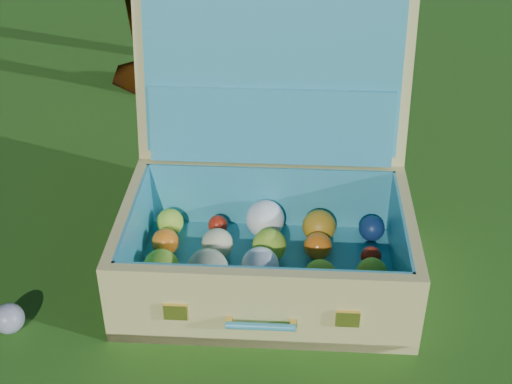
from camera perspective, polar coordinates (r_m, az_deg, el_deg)
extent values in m
plane|color=#215114|center=(1.65, -5.99, -5.13)|extent=(60.00, 60.00, 0.00)
sphere|color=#457DB5|center=(1.52, -19.18, -9.54)|extent=(0.06, 0.06, 0.06)
cube|color=#DECE77|center=(1.56, 0.79, -6.83)|extent=(0.71, 0.58, 0.02)
cube|color=#DECE77|center=(1.37, 0.44, -9.40)|extent=(0.58, 0.22, 0.18)
cube|color=#DECE77|center=(1.67, 1.12, -0.50)|extent=(0.58, 0.22, 0.18)
cube|color=#DECE77|center=(1.55, -10.07, -4.06)|extent=(0.14, 0.35, 0.18)
cube|color=#DECE77|center=(1.53, 11.85, -4.80)|extent=(0.14, 0.35, 0.18)
cube|color=teal|center=(1.55, 0.80, -6.43)|extent=(0.65, 0.52, 0.01)
cube|color=teal|center=(1.37, 0.47, -8.66)|extent=(0.54, 0.19, 0.16)
cube|color=teal|center=(1.65, 1.10, -0.45)|extent=(0.54, 0.19, 0.16)
cube|color=teal|center=(1.54, -9.60, -3.75)|extent=(0.12, 0.34, 0.16)
cube|color=teal|center=(1.52, 11.37, -4.46)|extent=(0.12, 0.34, 0.16)
cube|color=#DECE77|center=(1.59, 1.33, 9.48)|extent=(0.61, 0.30, 0.40)
cube|color=teal|center=(1.57, 1.31, 9.32)|extent=(0.56, 0.25, 0.35)
cube|color=teal|center=(1.59, 1.21, 5.26)|extent=(0.53, 0.22, 0.17)
cube|color=#F2C659|center=(1.37, -6.46, -9.50)|extent=(0.05, 0.02, 0.04)
cube|color=#F2C659|center=(1.36, 7.34, -10.02)|extent=(0.05, 0.02, 0.04)
cylinder|color=teal|center=(1.36, 0.37, -10.71)|extent=(0.13, 0.06, 0.01)
cube|color=#F2C659|center=(1.37, -2.20, -10.36)|extent=(0.02, 0.02, 0.01)
cube|color=#F2C659|center=(1.36, 2.99, -10.56)|extent=(0.02, 0.02, 0.01)
sphere|color=white|center=(1.46, -8.40, -8.53)|extent=(0.05, 0.05, 0.05)
sphere|color=#C68A1A|center=(1.44, -3.62, -8.41)|extent=(0.07, 0.07, 0.07)
sphere|color=#B5DD36|center=(1.43, 0.78, -8.65)|extent=(0.06, 0.06, 0.06)
sphere|color=navy|center=(1.42, 5.21, -8.88)|extent=(0.07, 0.07, 0.07)
sphere|color=orange|center=(1.46, 10.22, -8.80)|extent=(0.05, 0.05, 0.05)
sphere|color=#B5DD36|center=(1.52, -7.59, -5.94)|extent=(0.07, 0.07, 0.07)
sphere|color=beige|center=(1.49, -3.89, -6.18)|extent=(0.09, 0.09, 0.09)
sphere|color=white|center=(1.50, 0.34, -5.91)|extent=(0.08, 0.08, 0.08)
sphere|color=#B5DD36|center=(1.49, 5.15, -6.66)|extent=(0.07, 0.07, 0.07)
sphere|color=#B5DD36|center=(1.52, 9.25, -6.39)|extent=(0.06, 0.06, 0.06)
sphere|color=orange|center=(1.60, -7.26, -3.98)|extent=(0.06, 0.06, 0.06)
sphere|color=beige|center=(1.57, -3.11, -4.16)|extent=(0.07, 0.07, 0.07)
sphere|color=#B5DD36|center=(1.56, 1.08, -4.28)|extent=(0.07, 0.07, 0.07)
sphere|color=orange|center=(1.58, 4.97, -4.33)|extent=(0.06, 0.06, 0.06)
sphere|color=#B2200E|center=(1.58, 9.18, -5.11)|extent=(0.05, 0.05, 0.05)
sphere|color=#B5DD36|center=(1.66, -6.90, -2.40)|extent=(0.06, 0.06, 0.06)
sphere|color=#B2200E|center=(1.65, -3.07, -2.64)|extent=(0.05, 0.05, 0.05)
sphere|color=white|center=(1.63, 0.73, -2.18)|extent=(0.09, 0.09, 0.09)
sphere|color=#C68A1A|center=(1.62, 5.07, -2.76)|extent=(0.08, 0.08, 0.08)
sphere|color=navy|center=(1.65, 9.24, -2.88)|extent=(0.06, 0.06, 0.06)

